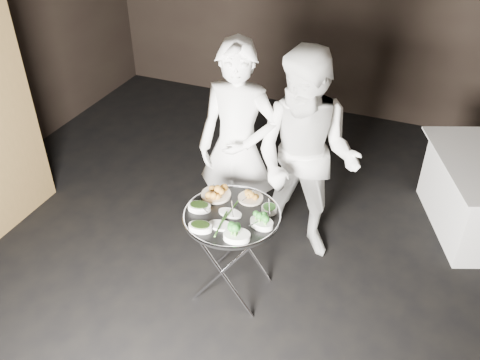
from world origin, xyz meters
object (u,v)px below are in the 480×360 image
at_px(tray_stand, 232,250).
at_px(serving_tray, 232,215).
at_px(waiter_right, 306,159).
at_px(waiter_left, 238,149).

relative_size(tray_stand, serving_tray, 1.06).
distance_m(tray_stand, waiter_right, 0.89).
xyz_separation_m(serving_tray, waiter_left, (-0.21, 0.62, 0.15)).
relative_size(waiter_left, waiter_right, 1.00).
distance_m(waiter_left, waiter_right, 0.54).
xyz_separation_m(tray_stand, waiter_right, (0.33, 0.68, 0.47)).
relative_size(serving_tray, waiter_right, 0.39).
xyz_separation_m(tray_stand, waiter_left, (-0.21, 0.62, 0.48)).
relative_size(serving_tray, waiter_left, 0.39).
distance_m(tray_stand, serving_tray, 0.33).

